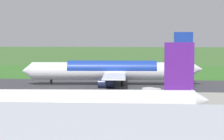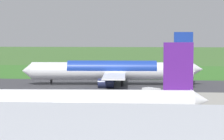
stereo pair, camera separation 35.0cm
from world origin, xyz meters
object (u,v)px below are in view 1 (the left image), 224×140
at_px(service_truck_fuel, 149,93).
at_px(no_stopping_sign, 116,68).
at_px(service_car_followme, 65,95).
at_px(airliner_parked_mid, 70,102).
at_px(traffic_cone_orange, 98,73).
at_px(airliner_main, 113,70).

xyz_separation_m(service_truck_fuel, no_stopping_sign, (13.56, -72.03, 0.27)).
bearing_deg(no_stopping_sign, service_car_followme, 84.84).
bearing_deg(airliner_parked_mid, traffic_cone_orange, -86.10).
xyz_separation_m(service_car_followme, service_truck_fuel, (-20.08, -0.12, 0.56)).
bearing_deg(traffic_cone_orange, service_truck_fuel, 106.46).
xyz_separation_m(airliner_parked_mid, service_truck_fuel, (-13.17, -31.29, -2.37)).
relative_size(airliner_main, service_truck_fuel, 9.40).
xyz_separation_m(airliner_main, no_stopping_sign, (2.74, -43.67, -2.68)).
distance_m(airliner_main, service_car_followme, 30.15).
distance_m(airliner_main, traffic_cone_orange, 40.20).
relative_size(service_truck_fuel, traffic_cone_orange, 10.47).
height_order(airliner_parked_mid, service_car_followme, airliner_parked_mid).
distance_m(airliner_main, no_stopping_sign, 43.84).
xyz_separation_m(service_car_followme, no_stopping_sign, (-6.52, -72.15, 0.82)).
bearing_deg(service_car_followme, airliner_parked_mid, 102.49).
bearing_deg(airliner_parked_mid, no_stopping_sign, -89.78).
xyz_separation_m(airliner_main, service_truck_fuel, (-10.82, 28.36, -2.95)).
distance_m(airliner_parked_mid, no_stopping_sign, 103.35).
bearing_deg(no_stopping_sign, service_truck_fuel, 100.66).
bearing_deg(service_truck_fuel, no_stopping_sign, -79.34).
bearing_deg(service_truck_fuel, traffic_cone_orange, -73.54).
height_order(service_car_followme, service_truck_fuel, service_truck_fuel).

